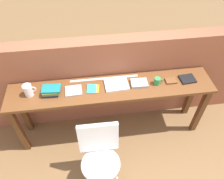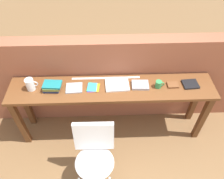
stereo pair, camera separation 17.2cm
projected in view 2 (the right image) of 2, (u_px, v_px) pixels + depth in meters
The scene contains 14 objects.
ground_plane at pixel (113, 147), 3.06m from camera, with size 40.00×40.00×0.00m, color brown.
brick_wall_back at pixel (111, 81), 3.01m from camera, with size 6.00×0.20×1.34m, color #935138.
sideboard at pixel (112, 95), 2.73m from camera, with size 2.50×0.44×0.88m.
chair_white_moulded at pixel (94, 154), 2.42m from camera, with size 0.45×0.46×0.89m.
pitcher_white at pixel (30, 84), 2.56m from camera, with size 0.14×0.10×0.18m.
book_stack_leftmost at pixel (52, 86), 2.58m from camera, with size 0.22×0.17×0.09m.
magazine_cycling at pixel (74, 88), 2.61m from camera, with size 0.19×0.17×0.02m, color #9E9EA3.
pamphlet_pile_colourful at pixel (93, 87), 2.62m from camera, with size 0.17×0.17×0.01m.
book_open_centre at pixel (117, 85), 2.64m from camera, with size 0.28×0.22×0.02m, color white.
book_grey_hardcover at pixel (140, 85), 2.63m from camera, with size 0.20×0.15×0.03m, color #9E9EA3.
mug at pixel (159, 84), 2.60m from camera, with size 0.11×0.08×0.09m.
leather_journal_brown at pixel (173, 85), 2.64m from camera, with size 0.13×0.10×0.02m, color brown.
book_repair_rightmost at pixel (190, 84), 2.65m from camera, with size 0.18×0.16×0.02m, color black.
ruler_metal_back_edge at pixel (106, 78), 2.74m from camera, with size 0.85×0.03×0.00m, color silver.
Camera 2 is at (-0.06, -1.52, 2.77)m, focal length 35.00 mm.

